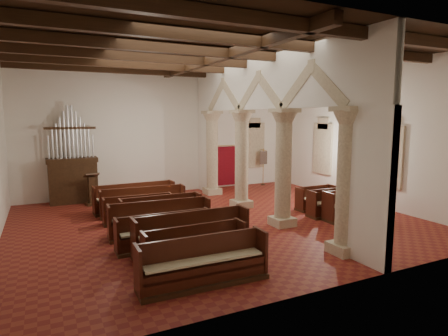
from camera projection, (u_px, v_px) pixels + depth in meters
floor at (218, 221)px, 13.71m from camera, size 14.00×14.00×0.00m
ceiling at (217, 52)px, 12.89m from camera, size 14.00×14.00×0.00m
wall_back at (167, 133)px, 18.65m from camera, size 14.00×0.02×6.00m
wall_front at (336, 155)px, 7.96m from camera, size 14.00×0.02×6.00m
wall_right at (363, 135)px, 16.33m from camera, size 0.02×12.00×6.00m
ceiling_beams at (217, 58)px, 12.92m from camera, size 13.80×11.80×0.30m
arcade at (261, 123)px, 14.00m from camera, size 0.90×11.90×6.00m
window_right_a at (390, 156)px, 15.10m from camera, size 0.03×1.00×2.20m
window_right_b at (323, 149)px, 18.66m from camera, size 0.03×1.00×2.20m
window_back at (254, 145)px, 20.90m from camera, size 1.00×0.03×2.20m
pipe_organ at (73, 172)px, 16.48m from camera, size 2.10×0.85×4.40m
lectern at (92, 192)px, 16.10m from camera, size 0.64×0.66×1.43m
dossal_curtain at (230, 165)px, 20.34m from camera, size 1.80×0.07×2.17m
processional_banner at (263, 172)px, 20.82m from camera, size 0.47×0.60×2.04m
hymnal_box_a at (226, 259)px, 9.38m from camera, size 0.35×0.29×0.33m
hymnal_box_b at (204, 245)px, 10.37m from camera, size 0.37×0.30×0.35m
hymnal_box_c at (216, 220)px, 12.87m from camera, size 0.40×0.34×0.36m
tube_heater_a at (222, 259)px, 9.65m from camera, size 0.93×0.29×0.09m
tube_heater_b at (245, 265)px, 9.22m from camera, size 1.07×0.37×0.11m
nave_pew_0 at (204, 269)px, 8.50m from camera, size 3.05×0.80×1.10m
nave_pew_1 at (195, 251)px, 9.71m from camera, size 2.75×0.70×1.00m
nave_pew_2 at (192, 240)px, 10.47m from camera, size 3.32×0.80×1.15m
nave_pew_3 at (165, 236)px, 10.91m from camera, size 2.83×0.68×1.00m
nave_pew_4 at (160, 224)px, 12.07m from camera, size 3.29×0.94×1.11m
nave_pew_5 at (161, 216)px, 13.11m from camera, size 2.84×0.71×1.05m
nave_pew_6 at (139, 213)px, 13.61m from camera, size 2.51×0.72×0.95m
nave_pew_7 at (143, 206)px, 14.60m from camera, size 3.29×0.88×1.06m
nave_pew_8 at (135, 202)px, 15.17m from camera, size 3.25×0.84×1.11m
aisle_pew_0 at (350, 210)px, 13.87m from camera, size 2.15×0.84×1.11m
aisle_pew_1 at (333, 207)px, 14.40m from camera, size 2.07×0.80×1.05m
aisle_pew_2 at (316, 201)px, 15.43m from camera, size 1.77×0.67×0.95m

